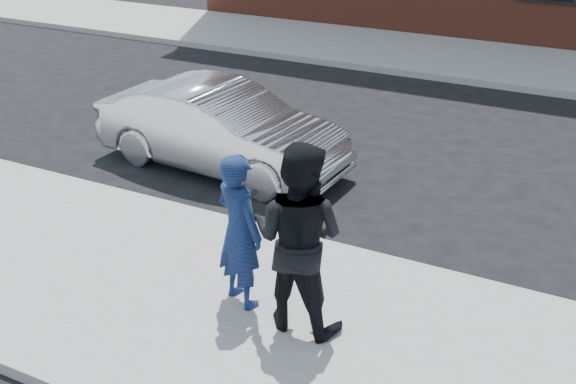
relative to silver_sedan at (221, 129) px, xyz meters
The scene contains 8 objects.
ground 4.79m from the silver_sedan, 42.47° to the right, with size 100.00×100.00×0.00m, color black.
near_sidewalk 4.95m from the silver_sedan, 44.62° to the right, with size 50.00×3.50×0.15m, color gray.
near_curb 3.91m from the silver_sedan, 25.26° to the right, with size 50.00×0.10×0.15m, color #999691.
far_sidewalk 8.80m from the silver_sedan, 66.52° to the left, with size 50.00×3.50×0.15m, color gray.
far_curb 7.19m from the silver_sedan, 60.78° to the left, with size 50.00×0.10×0.15m, color #999691.
silver_sedan is the anchor object (origin of this frame).
man_hoodie 3.94m from the silver_sedan, 55.56° to the right, with size 0.76×0.65×1.78m.
man_peacoat 4.46m from the silver_sedan, 48.29° to the right, with size 1.01×0.79×2.07m.
Camera 1 is at (1.93, -5.36, 4.63)m, focal length 42.00 mm.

